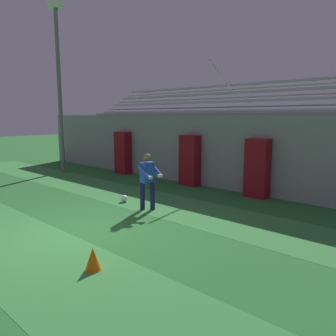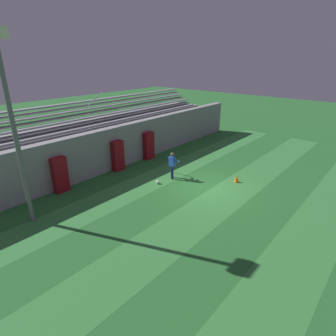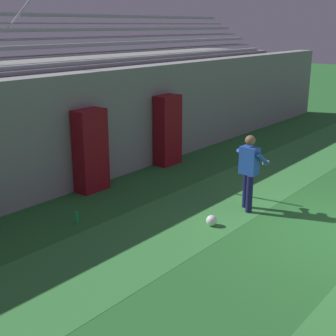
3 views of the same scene
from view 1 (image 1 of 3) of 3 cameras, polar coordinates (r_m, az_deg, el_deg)
ground_plane at (r=8.26m, az=-14.78°, el=-10.66°), size 80.00×80.00×0.00m
turf_stripe_mid at (r=7.64m, az=-24.02°, el=-12.78°), size 28.00×2.29×0.01m
turf_stripe_far at (r=10.21m, az=0.29°, el=-6.53°), size 28.00×2.29×0.01m
back_wall at (r=12.60m, az=10.59°, el=2.76°), size 24.00×0.60×2.80m
padding_pillar_gate_left at (r=13.03m, az=3.81°, el=1.31°), size 0.79×0.44×2.00m
padding_pillar_gate_right at (r=11.46m, az=15.27°, el=-0.05°), size 0.79×0.44×2.00m
padding_pillar_far_left at (r=15.91m, az=-7.88°, el=2.64°), size 0.79×0.44×2.00m
bleacher_stand at (r=14.31m, az=14.83°, el=3.74°), size 18.00×3.35×5.03m
floodlight_pole at (r=17.07m, az=-18.55°, el=16.61°), size 0.90×0.36×8.13m
goalkeeper at (r=9.56m, az=-3.56°, el=-1.76°), size 0.59×0.60×1.67m
soccer_ball at (r=10.71m, az=-7.61°, el=-5.28°), size 0.22×0.22×0.22m
traffic_cone at (r=6.23m, az=-12.92°, el=-15.15°), size 0.30×0.30×0.42m
water_bottle at (r=13.33m, az=-4.85°, el=-2.36°), size 0.07×0.07×0.24m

